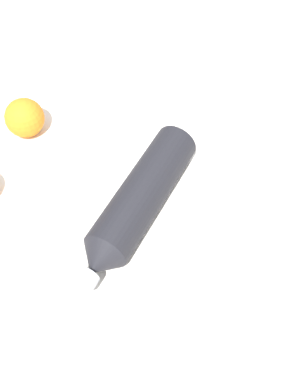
{
  "coord_description": "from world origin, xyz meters",
  "views": [
    {
      "loc": [
        0.21,
        -0.42,
        0.66
      ],
      "look_at": [
        -0.05,
        -0.04,
        0.04
      ],
      "focal_mm": 42.49,
      "sensor_mm": 36.0,
      "label": 1
    }
  ],
  "objects": [
    {
      "name": "water_bottle",
      "position": [
        -0.05,
        -0.07,
        0.04
      ],
      "size": [
        0.11,
        0.33,
        0.08
      ],
      "rotation": [
        0.0,
        0.0,
        4.82
      ],
      "color": "black",
      "rests_on": "ground_plane"
    },
    {
      "name": "orange_0",
      "position": [
        -0.34,
        -0.03,
        0.04
      ],
      "size": [
        0.08,
        0.08,
        0.08
      ],
      "primitive_type": "sphere",
      "color": "orange",
      "rests_on": "ground_plane"
    },
    {
      "name": "ground_plane",
      "position": [
        0.0,
        0.0,
        0.0
      ],
      "size": [
        2.4,
        2.4,
        0.0
      ],
      "primitive_type": "plane",
      "color": "silver"
    }
  ]
}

